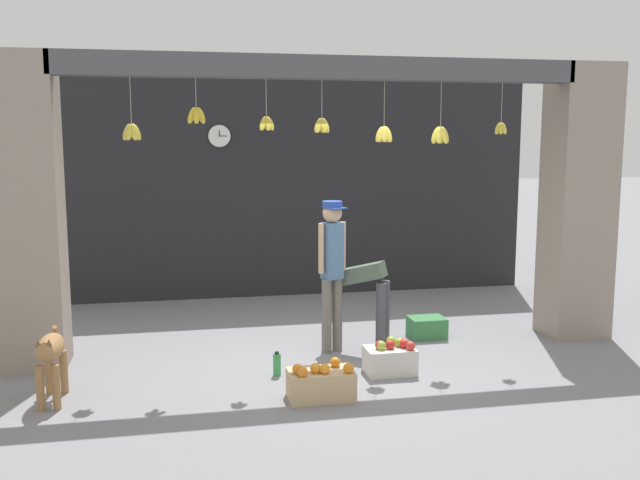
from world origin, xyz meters
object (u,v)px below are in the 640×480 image
fruit_crate_apples (390,358)px  water_bottle (277,364)px  fruit_crate_oranges (321,383)px  dog (50,354)px  worker_stooping (365,290)px  produce_box_green (427,327)px  wall_clock (219,136)px  shopkeeper (332,263)px

fruit_crate_apples → water_bottle: bearing=172.3°
fruit_crate_oranges → fruit_crate_apples: fruit_crate_oranges is taller
dog → worker_stooping: size_ratio=0.78×
dog → produce_box_green: (4.01, 1.33, -0.33)m
wall_clock → fruit_crate_apples: bearing=-68.7°
dog → water_bottle: dog is taller
dog → fruit_crate_oranges: (2.38, -0.38, -0.30)m
produce_box_green → water_bottle: 2.18m
shopkeeper → fruit_crate_oranges: (-0.41, -1.40, -0.84)m
produce_box_green → wall_clock: (-2.25, 2.56, 2.25)m
worker_stooping → water_bottle: (-1.08, -0.68, -0.57)m
dog → produce_box_green: dog is taller
worker_stooping → wall_clock: wall_clock is taller
fruit_crate_oranges → water_bottle: (-0.30, 0.71, -0.03)m
shopkeeper → fruit_crate_apples: shopkeeper is taller
fruit_crate_apples → wall_clock: (-1.44, 3.71, 2.22)m
wall_clock → produce_box_green: bearing=-48.7°
fruit_crate_oranges → wall_clock: 4.86m
water_bottle → dog: bearing=-171.0°
dog → fruit_crate_apples: size_ratio=1.63×
water_bottle → fruit_crate_apples: bearing=-7.7°
water_bottle → wall_clock: (-0.31, 3.56, 2.26)m
fruit_crate_oranges → water_bottle: 0.78m
dog → worker_stooping: 3.33m
worker_stooping → wall_clock: (-1.39, 2.88, 1.69)m
dog → shopkeeper: 3.01m
dog → shopkeeper: bearing=110.4°
fruit_crate_oranges → wall_clock: size_ratio=1.79×
water_bottle → fruit_crate_oranges: bearing=-67.1°
wall_clock → dog: bearing=-114.4°
wall_clock → fruit_crate_oranges: bearing=-81.8°
wall_clock → worker_stooping: bearing=-64.1°
shopkeeper → wall_clock: bearing=-91.3°
fruit_crate_oranges → fruit_crate_apples: 1.00m
shopkeeper → fruit_crate_oranges: shopkeeper is taller
dog → produce_box_green: 4.24m
shopkeeper → worker_stooping: (0.37, 0.00, -0.31)m
fruit_crate_apples → produce_box_green: (0.80, 1.16, -0.03)m
fruit_crate_oranges → wall_clock: bearing=98.2°
fruit_crate_oranges → produce_box_green: 2.37m
shopkeeper → worker_stooping: 0.48m
shopkeeper → fruit_crate_oranges: 1.68m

